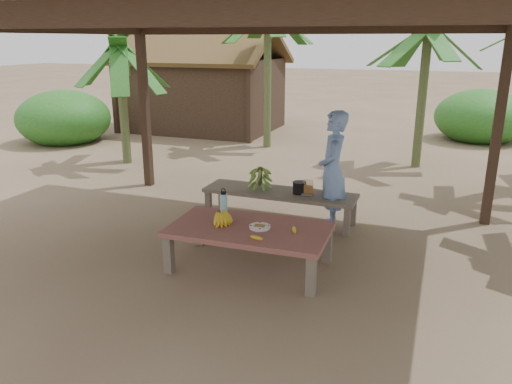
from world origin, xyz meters
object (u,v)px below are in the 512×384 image
at_px(plate, 260,227).
at_px(woman, 332,171).
at_px(water_flask, 224,203).
at_px(cooking_pot, 300,188).
at_px(bench, 280,195).
at_px(ripe_banana_bunch, 219,216).
at_px(work_table, 250,232).

relative_size(plate, woman, 0.15).
xyz_separation_m(water_flask, woman, (1.03, 1.33, 0.18)).
relative_size(water_flask, cooking_pot, 1.75).
relative_size(bench, water_flask, 6.61).
distance_m(ripe_banana_bunch, water_flask, 0.31).
bearing_deg(cooking_pot, plate, -90.24).
height_order(ripe_banana_bunch, woman, woman).
relative_size(ripe_banana_bunch, water_flask, 0.85).
relative_size(plate, water_flask, 0.73).
height_order(bench, woman, woman).
distance_m(ripe_banana_bunch, cooking_pot, 1.69).
height_order(work_table, cooking_pot, cooking_pot).
distance_m(water_flask, woman, 1.69).
height_order(water_flask, woman, woman).
height_order(work_table, water_flask, water_flask).
bearing_deg(cooking_pot, ripe_banana_bunch, -107.23).
xyz_separation_m(water_flask, cooking_pot, (0.58, 1.32, -0.11)).
relative_size(bench, plate, 9.08).
bearing_deg(plate, cooking_pot, 89.76).
height_order(water_flask, cooking_pot, water_flask).
bearing_deg(bench, ripe_banana_bunch, -96.72).
relative_size(bench, ripe_banana_bunch, 7.77).
bearing_deg(bench, work_table, -83.63).
bearing_deg(bench, cooking_pot, 0.10).
relative_size(work_table, plate, 7.53).
bearing_deg(plate, ripe_banana_bunch, -178.53).
relative_size(ripe_banana_bunch, plate, 1.17).
xyz_separation_m(bench, cooking_pot, (0.29, -0.00, 0.14)).
bearing_deg(ripe_banana_bunch, woman, 59.54).
height_order(work_table, ripe_banana_bunch, ripe_banana_bunch).
bearing_deg(cooking_pot, woman, 1.34).
distance_m(work_table, bench, 1.61).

